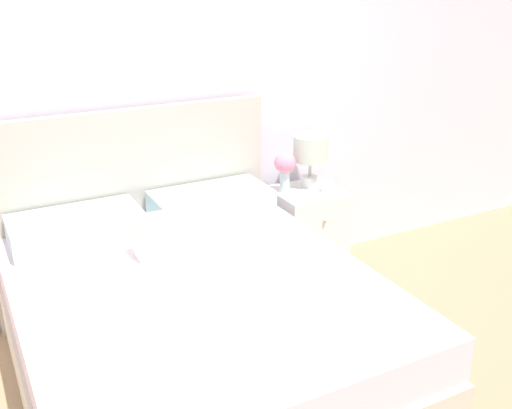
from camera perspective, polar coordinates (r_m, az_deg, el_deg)
The scene contains 7 objects.
ground_plane at distance 3.87m, azimuth -10.82°, elevation -8.85°, with size 12.00×12.00×0.00m, color tan.
wall_back at distance 3.48m, azimuth -12.68°, elevation 10.54°, with size 8.00×0.06×2.60m.
bed at distance 2.98m, azimuth -6.06°, elevation -11.19°, with size 1.64×1.91×1.22m.
nightstand at distance 3.94m, azimuth 4.83°, elevation -2.84°, with size 0.43×0.41×0.62m.
table_lamp at distance 3.83m, azimuth 5.23°, elevation 5.10°, with size 0.22×0.22×0.34m.
flower_vase at distance 3.73m, azimuth 2.81°, elevation 3.66°, with size 0.13×0.13×0.26m.
teacup at distance 3.80m, azimuth 6.71°, elevation 1.61°, with size 0.11×0.11×0.07m.
Camera 1 is at (-0.88, -3.23, 1.94)m, focal length 42.00 mm.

